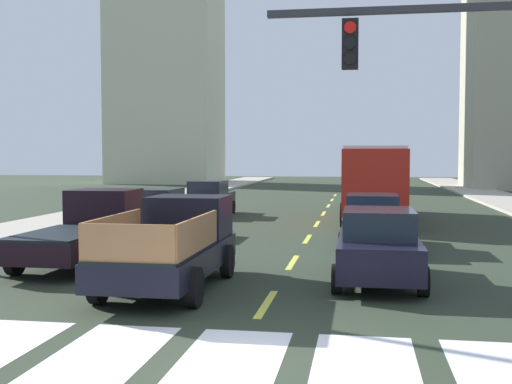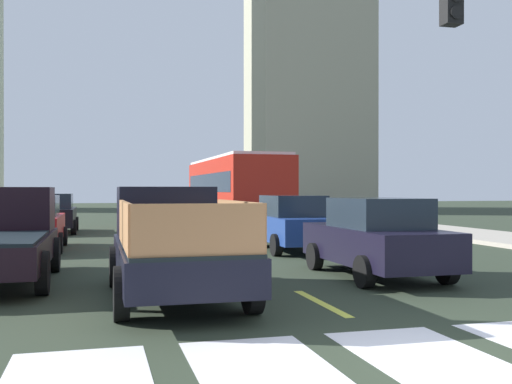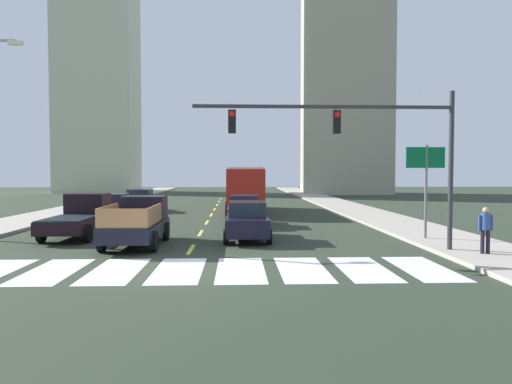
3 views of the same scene
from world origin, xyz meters
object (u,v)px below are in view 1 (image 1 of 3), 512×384
at_px(pickup_stakebed, 175,245).
at_px(pickup_dark, 88,229).
at_px(city_bus, 373,177).
at_px(sedan_mid, 378,246).
at_px(sedan_far, 372,221).
at_px(sedan_near_left, 209,198).
at_px(sedan_near_right, 158,211).

height_order(pickup_stakebed, pickup_dark, same).
bearing_deg(city_bus, sedan_mid, -90.76).
height_order(sedan_far, sedan_mid, same).
xyz_separation_m(city_bus, sedan_mid, (-0.13, -14.58, -1.09)).
bearing_deg(sedan_mid, pickup_dark, 171.26).
relative_size(pickup_dark, sedan_far, 1.18).
distance_m(pickup_stakebed, sedan_mid, 4.69).
bearing_deg(sedan_near_left, pickup_stakebed, -79.66).
relative_size(pickup_dark, sedan_near_right, 1.18).
bearing_deg(sedan_far, pickup_stakebed, -124.81).
height_order(pickup_stakebed, sedan_mid, pickup_stakebed).
xyz_separation_m(pickup_stakebed, sedan_mid, (4.56, 1.06, -0.08)).
height_order(pickup_stakebed, city_bus, city_bus).
distance_m(pickup_stakebed, city_bus, 16.37).
height_order(sedan_near_left, sedan_far, same).
xyz_separation_m(pickup_dark, sedan_far, (7.77, 4.18, -0.06)).
xyz_separation_m(city_bus, sedan_far, (-0.17, -8.86, -1.09)).
bearing_deg(pickup_stakebed, sedan_near_left, 102.77).
xyz_separation_m(sedan_near_right, sedan_far, (7.84, -2.20, 0.00)).
distance_m(pickup_stakebed, sedan_far, 8.15).
distance_m(pickup_stakebed, sedan_near_left, 16.89).
height_order(sedan_near_right, sedan_mid, same).
bearing_deg(sedan_mid, sedan_near_right, 137.29).
distance_m(sedan_near_left, sedan_mid, 17.35).
xyz_separation_m(sedan_near_right, sedan_mid, (7.89, -7.92, 0.00)).
bearing_deg(city_bus, pickup_dark, -121.59).
xyz_separation_m(sedan_far, sedan_mid, (0.05, -5.72, 0.00)).
bearing_deg(pickup_stakebed, city_bus, 75.18).
distance_m(city_bus, sedan_mid, 14.63).
bearing_deg(sedan_mid, pickup_stakebed, -164.51).
xyz_separation_m(pickup_dark, sedan_near_left, (0.06, 13.98, -0.06)).
relative_size(city_bus, sedan_far, 2.45).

